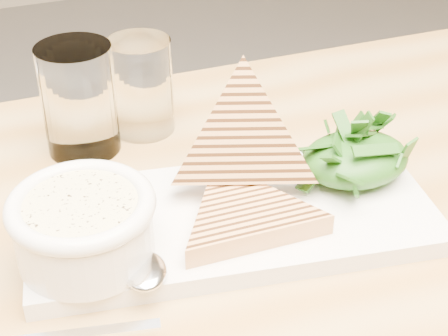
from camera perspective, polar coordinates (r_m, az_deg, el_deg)
name	(u,v)px	position (r m, az deg, el deg)	size (l,w,h in m)	color
table_top	(171,307)	(0.57, -4.44, -11.46)	(1.11, 0.74, 0.04)	#AB864D
table_leg_br	(402,260)	(1.22, 14.61, -7.39)	(0.06, 0.06, 0.71)	#AB864D
platter	(232,218)	(0.61, 0.71, -4.21)	(0.36, 0.16, 0.02)	white
soup_bowl	(85,234)	(0.55, -11.50, -5.38)	(0.11, 0.11, 0.04)	white
soup	(81,207)	(0.54, -11.81, -3.19)	(0.09, 0.09, 0.01)	beige
bowl_rim	(81,205)	(0.54, -11.83, -3.02)	(0.12, 0.12, 0.01)	white
sandwich_flat	(245,215)	(0.58, 1.74, -3.97)	(0.15, 0.15, 0.02)	tan
sandwich_lean	(244,141)	(0.61, 1.64, 2.24)	(0.15, 0.15, 0.08)	tan
salad_base	(355,159)	(0.65, 10.85, 0.75)	(0.10, 0.08, 0.04)	#0C340B
arugula_pile	(356,152)	(0.64, 10.92, 1.29)	(0.11, 0.10, 0.05)	#2F661B
spoon_bowl	(145,271)	(0.54, -6.61, -8.47)	(0.03, 0.05, 0.01)	silver
spoon_handle	(77,335)	(0.50, -12.15, -13.38)	(0.12, 0.01, 0.00)	silver
glass_near	(79,100)	(0.71, -11.96, 5.57)	(0.08, 0.08, 0.11)	white
glass_far	(141,86)	(0.74, -6.90, 6.77)	(0.07, 0.07, 0.10)	white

